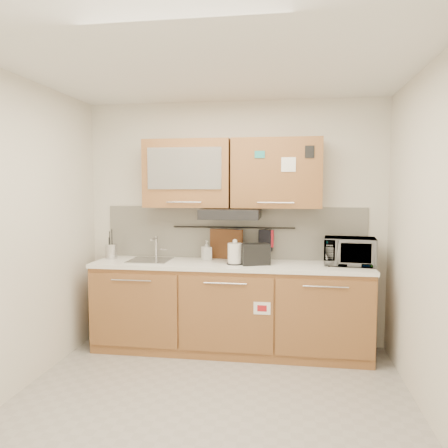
% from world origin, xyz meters
% --- Properties ---
extents(floor, '(3.20, 3.20, 0.00)m').
position_xyz_m(floor, '(0.00, 0.00, 0.00)').
color(floor, '#9E9993').
rests_on(floor, ground).
extents(ceiling, '(3.20, 3.20, 0.00)m').
position_xyz_m(ceiling, '(0.00, 0.00, 2.60)').
color(ceiling, white).
rests_on(ceiling, wall_back).
extents(wall_back, '(3.20, 0.00, 3.20)m').
position_xyz_m(wall_back, '(0.00, 1.50, 1.30)').
color(wall_back, silver).
rests_on(wall_back, ground).
extents(wall_left, '(0.00, 3.00, 3.00)m').
position_xyz_m(wall_left, '(-1.60, 0.00, 1.30)').
color(wall_left, silver).
rests_on(wall_left, ground).
extents(wall_right, '(0.00, 3.00, 3.00)m').
position_xyz_m(wall_right, '(1.60, 0.00, 1.30)').
color(wall_right, silver).
rests_on(wall_right, ground).
extents(base_cabinet, '(2.80, 0.64, 0.88)m').
position_xyz_m(base_cabinet, '(0.00, 1.19, 0.41)').
color(base_cabinet, '#A26D39').
rests_on(base_cabinet, floor).
extents(countertop, '(2.82, 0.62, 0.04)m').
position_xyz_m(countertop, '(0.00, 1.19, 0.90)').
color(countertop, white).
rests_on(countertop, base_cabinet).
extents(backsplash, '(2.80, 0.02, 0.56)m').
position_xyz_m(backsplash, '(0.00, 1.49, 1.20)').
color(backsplash, silver).
rests_on(backsplash, countertop).
extents(upper_cabinets, '(1.82, 0.37, 0.70)m').
position_xyz_m(upper_cabinets, '(-0.00, 1.32, 1.83)').
color(upper_cabinets, '#A26D39').
rests_on(upper_cabinets, wall_back).
extents(range_hood, '(0.60, 0.46, 0.10)m').
position_xyz_m(range_hood, '(0.00, 1.25, 1.42)').
color(range_hood, black).
rests_on(range_hood, upper_cabinets).
extents(sink, '(0.42, 0.40, 0.26)m').
position_xyz_m(sink, '(-0.85, 1.21, 0.92)').
color(sink, silver).
rests_on(sink, countertop).
extents(utensil_rail, '(1.30, 0.02, 0.02)m').
position_xyz_m(utensil_rail, '(0.00, 1.45, 1.26)').
color(utensil_rail, black).
rests_on(utensil_rail, backsplash).
extents(utensil_crock, '(0.15, 0.15, 0.32)m').
position_xyz_m(utensil_crock, '(-1.30, 1.26, 1.00)').
color(utensil_crock, silver).
rests_on(utensil_crock, countertop).
extents(kettle, '(0.19, 0.18, 0.25)m').
position_xyz_m(kettle, '(0.06, 1.13, 1.02)').
color(kettle, silver).
rests_on(kettle, countertop).
extents(toaster, '(0.32, 0.25, 0.21)m').
position_xyz_m(toaster, '(0.26, 1.13, 1.03)').
color(toaster, black).
rests_on(toaster, countertop).
extents(microwave, '(0.52, 0.38, 0.27)m').
position_xyz_m(microwave, '(1.19, 1.25, 1.06)').
color(microwave, '#999999').
rests_on(microwave, countertop).
extents(soap_bottle, '(0.13, 0.13, 0.21)m').
position_xyz_m(soap_bottle, '(-0.27, 1.35, 1.02)').
color(soap_bottle, '#999999').
rests_on(soap_bottle, countertop).
extents(cutting_board, '(0.36, 0.10, 0.45)m').
position_xyz_m(cutting_board, '(-0.07, 1.44, 1.01)').
color(cutting_board, brown).
rests_on(cutting_board, utensil_rail).
extents(oven_mitt, '(0.11, 0.07, 0.19)m').
position_xyz_m(oven_mitt, '(0.04, 1.44, 1.15)').
color(oven_mitt, '#22479C').
rests_on(oven_mitt, utensil_rail).
extents(dark_pouch, '(0.15, 0.07, 0.23)m').
position_xyz_m(dark_pouch, '(0.35, 1.44, 1.13)').
color(dark_pouch, black).
rests_on(dark_pouch, utensil_rail).
extents(pot_holder, '(0.14, 0.08, 0.18)m').
position_xyz_m(pot_holder, '(0.36, 1.44, 1.15)').
color(pot_holder, red).
rests_on(pot_holder, utensil_rail).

